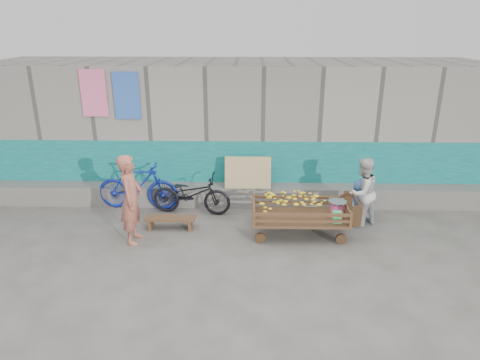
{
  "coord_description": "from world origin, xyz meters",
  "views": [
    {
      "loc": [
        0.34,
        -6.55,
        3.81
      ],
      "look_at": [
        0.15,
        1.2,
        1.0
      ],
      "focal_mm": 32.0,
      "sensor_mm": 36.0,
      "label": 1
    }
  ],
  "objects_px": {
    "bench": "(170,220)",
    "vendor_man": "(131,199)",
    "woman": "(362,192)",
    "child": "(358,201)",
    "bicycle_dark": "(191,194)",
    "bicycle_blue": "(138,186)",
    "banana_cart": "(298,208)"
  },
  "relations": [
    {
      "from": "bench",
      "to": "bicycle_dark",
      "type": "height_order",
      "value": "bicycle_dark"
    },
    {
      "from": "banana_cart",
      "to": "bicycle_dark",
      "type": "height_order",
      "value": "bicycle_dark"
    },
    {
      "from": "bicycle_dark",
      "to": "bicycle_blue",
      "type": "distance_m",
      "value": 1.21
    },
    {
      "from": "woman",
      "to": "bicycle_dark",
      "type": "height_order",
      "value": "woman"
    },
    {
      "from": "vendor_man",
      "to": "woman",
      "type": "relative_size",
      "value": 1.19
    },
    {
      "from": "vendor_man",
      "to": "child",
      "type": "xyz_separation_m",
      "value": [
        4.34,
        0.91,
        -0.37
      ]
    },
    {
      "from": "vendor_man",
      "to": "bicycle_blue",
      "type": "distance_m",
      "value": 1.55
    },
    {
      "from": "banana_cart",
      "to": "bicycle_dark",
      "type": "bearing_deg",
      "value": 155.41
    },
    {
      "from": "banana_cart",
      "to": "bicycle_blue",
      "type": "bearing_deg",
      "value": 160.46
    },
    {
      "from": "banana_cart",
      "to": "child",
      "type": "xyz_separation_m",
      "value": [
        1.28,
        0.6,
        -0.1
      ]
    },
    {
      "from": "banana_cart",
      "to": "child",
      "type": "height_order",
      "value": "child"
    },
    {
      "from": "child",
      "to": "bicycle_dark",
      "type": "bearing_deg",
      "value": -20.42
    },
    {
      "from": "banana_cart",
      "to": "vendor_man",
      "type": "xyz_separation_m",
      "value": [
        -3.06,
        -0.3,
        0.27
      ]
    },
    {
      "from": "woman",
      "to": "child",
      "type": "height_order",
      "value": "woman"
    },
    {
      "from": "banana_cart",
      "to": "bench",
      "type": "height_order",
      "value": "banana_cart"
    },
    {
      "from": "banana_cart",
      "to": "woman",
      "type": "bearing_deg",
      "value": 20.62
    },
    {
      "from": "woman",
      "to": "bicycle_blue",
      "type": "relative_size",
      "value": 0.79
    },
    {
      "from": "bench",
      "to": "woman",
      "type": "xyz_separation_m",
      "value": [
        3.78,
        0.27,
        0.52
      ]
    },
    {
      "from": "vendor_man",
      "to": "bicycle_blue",
      "type": "bearing_deg",
      "value": 10.13
    },
    {
      "from": "bench",
      "to": "vendor_man",
      "type": "xyz_separation_m",
      "value": [
        -0.58,
        -0.53,
        0.66
      ]
    },
    {
      "from": "woman",
      "to": "bicycle_blue",
      "type": "height_order",
      "value": "woman"
    },
    {
      "from": "vendor_man",
      "to": "woman",
      "type": "bearing_deg",
      "value": -80.18
    },
    {
      "from": "banana_cart",
      "to": "vendor_man",
      "type": "relative_size",
      "value": 1.17
    },
    {
      "from": "bench",
      "to": "bicycle_dark",
      "type": "distance_m",
      "value": 0.87
    },
    {
      "from": "child",
      "to": "woman",
      "type": "bearing_deg",
      "value": 88.45
    },
    {
      "from": "vendor_man",
      "to": "woman",
      "type": "distance_m",
      "value": 4.44
    },
    {
      "from": "banana_cart",
      "to": "vendor_man",
      "type": "distance_m",
      "value": 3.09
    },
    {
      "from": "bench",
      "to": "child",
      "type": "distance_m",
      "value": 3.79
    },
    {
      "from": "bench",
      "to": "vendor_man",
      "type": "distance_m",
      "value": 1.03
    },
    {
      "from": "woman",
      "to": "vendor_man",
      "type": "bearing_deg",
      "value": -24.85
    },
    {
      "from": "bicycle_dark",
      "to": "bicycle_blue",
      "type": "relative_size",
      "value": 0.94
    },
    {
      "from": "woman",
      "to": "child",
      "type": "xyz_separation_m",
      "value": [
        -0.02,
        0.11,
        -0.24
      ]
    }
  ]
}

